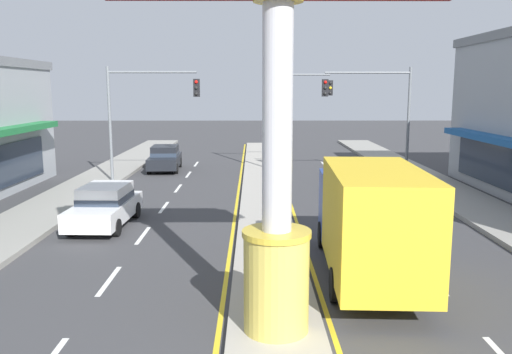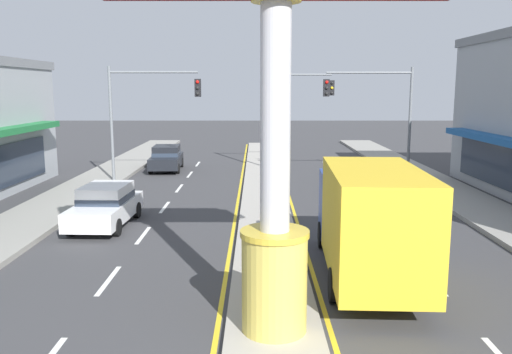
% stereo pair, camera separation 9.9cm
% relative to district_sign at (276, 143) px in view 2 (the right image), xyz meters
% --- Properties ---
extents(median_strip, '(2.04, 52.00, 0.14)m').
position_rel_district_sign_xyz_m(median_strip, '(-0.00, 12.00, -3.94)').
color(median_strip, '#A39E93').
rests_on(median_strip, ground).
extents(sidewalk_left, '(2.85, 60.00, 0.18)m').
position_rel_district_sign_xyz_m(sidewalk_left, '(-9.04, 10.00, -3.92)').
color(sidewalk_left, gray).
rests_on(sidewalk_left, ground).
extents(sidewalk_right, '(2.85, 60.00, 0.18)m').
position_rel_district_sign_xyz_m(sidewalk_right, '(9.04, 10.00, -3.92)').
color(sidewalk_right, gray).
rests_on(sidewalk_right, ground).
extents(lane_markings, '(8.78, 52.00, 0.01)m').
position_rel_district_sign_xyz_m(lane_markings, '(-0.00, 10.65, -4.01)').
color(lane_markings, silver).
rests_on(lane_markings, ground).
extents(district_sign, '(7.08, 1.40, 8.05)m').
position_rel_district_sign_xyz_m(district_sign, '(0.00, 0.00, 0.00)').
color(district_sign, gold).
rests_on(district_sign, median_strip).
extents(traffic_light_left_side, '(4.86, 0.46, 6.20)m').
position_rel_district_sign_xyz_m(traffic_light_left_side, '(-6.26, 17.67, 0.24)').
color(traffic_light_left_side, slate).
rests_on(traffic_light_left_side, ground).
extents(traffic_light_right_side, '(4.86, 0.46, 6.20)m').
position_rel_district_sign_xyz_m(traffic_light_right_side, '(6.26, 18.58, 0.24)').
color(traffic_light_right_side, slate).
rests_on(traffic_light_right_side, ground).
extents(traffic_light_median_far, '(4.20, 0.46, 6.20)m').
position_rel_district_sign_xyz_m(traffic_light_median_far, '(1.80, 22.70, 0.18)').
color(traffic_light_median_far, slate).
rests_on(traffic_light_median_far, ground).
extents(box_truck_near_right_lane, '(2.51, 7.00, 3.12)m').
position_rel_district_sign_xyz_m(box_truck_near_right_lane, '(2.59, 3.31, -2.32)').
color(box_truck_near_right_lane, navy).
rests_on(box_truck_near_right_lane, ground).
extents(sedan_near_left_lane, '(2.01, 4.39, 1.53)m').
position_rel_district_sign_xyz_m(sedan_near_left_lane, '(-5.98, 22.48, -3.22)').
color(sedan_near_left_lane, black).
rests_on(sedan_near_left_lane, ground).
extents(sedan_far_left_oncoming, '(1.97, 4.37, 1.53)m').
position_rel_district_sign_xyz_m(sedan_far_left_oncoming, '(-5.97, 8.92, -3.22)').
color(sedan_far_left_oncoming, white).
rests_on(sedan_far_left_oncoming, ground).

